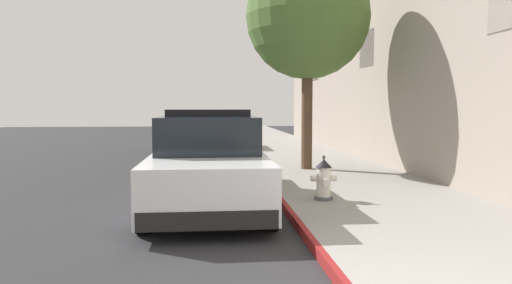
% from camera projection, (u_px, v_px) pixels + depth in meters
% --- Properties ---
extents(ground_plane, '(30.35, 60.00, 0.20)m').
position_uv_depth(ground_plane, '(102.00, 174.00, 12.71)').
color(ground_plane, '#2B2B2D').
extents(sidewalk_pavement, '(3.49, 60.00, 0.14)m').
position_uv_depth(sidewalk_pavement, '(316.00, 165.00, 13.28)').
color(sidewalk_pavement, gray).
rests_on(sidewalk_pavement, ground).
extents(curb_painted_edge, '(0.08, 60.00, 0.14)m').
position_uv_depth(curb_painted_edge, '(254.00, 166.00, 13.10)').
color(curb_painted_edge, maroon).
rests_on(curb_painted_edge, ground).
extents(storefront_building, '(5.92, 24.74, 6.71)m').
position_uv_depth(storefront_building, '(455.00, 54.00, 14.34)').
color(storefront_building, gray).
rests_on(storefront_building, ground).
extents(police_cruiser, '(1.94, 4.84, 1.68)m').
position_uv_depth(police_cruiser, '(208.00, 163.00, 8.07)').
color(police_cruiser, white).
rests_on(police_cruiser, ground).
extents(parked_car_silver_ahead, '(1.94, 4.84, 1.56)m').
position_uv_depth(parked_car_silver_ahead, '(211.00, 132.00, 18.52)').
color(parked_car_silver_ahead, black).
rests_on(parked_car_silver_ahead, ground).
extents(fire_hydrant, '(0.44, 0.40, 0.76)m').
position_uv_depth(fire_hydrant, '(324.00, 180.00, 7.89)').
color(fire_hydrant, '#4C4C51').
rests_on(fire_hydrant, sidewalk_pavement).
extents(street_tree, '(3.14, 3.14, 5.44)m').
position_uv_depth(street_tree, '(308.00, 17.00, 11.69)').
color(street_tree, brown).
rests_on(street_tree, sidewalk_pavement).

